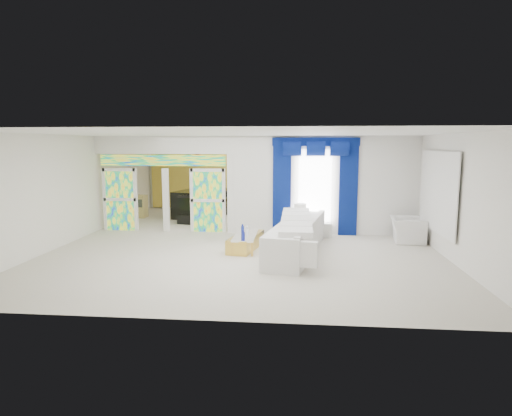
# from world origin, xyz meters

# --- Properties ---
(floor) EXTENTS (12.00, 12.00, 0.00)m
(floor) POSITION_xyz_m (0.00, 0.00, 0.00)
(floor) COLOR #B7AF9E
(floor) RESTS_ON ground
(dividing_wall) EXTENTS (5.70, 0.18, 3.00)m
(dividing_wall) POSITION_xyz_m (2.15, 1.00, 1.50)
(dividing_wall) COLOR white
(dividing_wall) RESTS_ON ground
(dividing_header) EXTENTS (4.30, 0.18, 0.55)m
(dividing_header) POSITION_xyz_m (-2.85, 1.00, 2.73)
(dividing_header) COLOR white
(dividing_header) RESTS_ON dividing_wall
(stained_panel_left) EXTENTS (0.95, 0.04, 2.00)m
(stained_panel_left) POSITION_xyz_m (-4.28, 1.00, 1.00)
(stained_panel_left) COLOR #994C3F
(stained_panel_left) RESTS_ON ground
(stained_panel_right) EXTENTS (0.95, 0.04, 2.00)m
(stained_panel_right) POSITION_xyz_m (-1.42, 1.00, 1.00)
(stained_panel_right) COLOR #994C3F
(stained_panel_right) RESTS_ON ground
(stained_transom) EXTENTS (4.00, 0.05, 0.35)m
(stained_transom) POSITION_xyz_m (-2.85, 1.00, 2.25)
(stained_transom) COLOR #994C3F
(stained_transom) RESTS_ON dividing_header
(window_pane) EXTENTS (1.00, 0.02, 2.30)m
(window_pane) POSITION_xyz_m (1.90, 0.90, 1.45)
(window_pane) COLOR white
(window_pane) RESTS_ON dividing_wall
(blue_drape_left) EXTENTS (0.55, 0.10, 2.80)m
(blue_drape_left) POSITION_xyz_m (0.90, 0.87, 1.40)
(blue_drape_left) COLOR #030748
(blue_drape_left) RESTS_ON ground
(blue_drape_right) EXTENTS (0.55, 0.10, 2.80)m
(blue_drape_right) POSITION_xyz_m (2.90, 0.87, 1.40)
(blue_drape_right) COLOR #030748
(blue_drape_right) RESTS_ON ground
(blue_pelmet) EXTENTS (2.60, 0.12, 0.25)m
(blue_pelmet) POSITION_xyz_m (1.90, 0.87, 2.82)
(blue_pelmet) COLOR #030748
(blue_pelmet) RESTS_ON dividing_wall
(wall_mirror) EXTENTS (0.04, 2.70, 1.90)m
(wall_mirror) POSITION_xyz_m (4.94, -1.00, 1.55)
(wall_mirror) COLOR white
(wall_mirror) RESTS_ON ground
(gold_curtains) EXTENTS (9.70, 0.12, 2.90)m
(gold_curtains) POSITION_xyz_m (0.00, 5.90, 1.50)
(gold_curtains) COLOR gold
(gold_curtains) RESTS_ON ground
(white_sofa) EXTENTS (1.61, 4.16, 0.78)m
(white_sofa) POSITION_xyz_m (1.38, -1.47, 0.39)
(white_sofa) COLOR silver
(white_sofa) RESTS_ON ground
(coffee_table) EXTENTS (0.86, 1.75, 0.37)m
(coffee_table) POSITION_xyz_m (0.03, -1.17, 0.19)
(coffee_table) COLOR gold
(coffee_table) RESTS_ON ground
(console_table) EXTENTS (1.30, 0.51, 0.42)m
(console_table) POSITION_xyz_m (1.76, 0.49, 0.21)
(console_table) COLOR silver
(console_table) RESTS_ON ground
(table_lamp) EXTENTS (0.36, 0.36, 0.58)m
(table_lamp) POSITION_xyz_m (1.46, 0.49, 0.71)
(table_lamp) COLOR white
(table_lamp) RESTS_ON console_table
(armchair) EXTENTS (1.05, 1.16, 0.69)m
(armchair) POSITION_xyz_m (4.50, 0.10, 0.34)
(armchair) COLOR silver
(armchair) RESTS_ON ground
(grand_piano) EXTENTS (1.98, 2.32, 1.01)m
(grand_piano) POSITION_xyz_m (-2.27, 3.87, 0.51)
(grand_piano) COLOR black
(grand_piano) RESTS_ON ground
(piano_bench) EXTENTS (1.02, 0.60, 0.32)m
(piano_bench) POSITION_xyz_m (-2.27, 2.27, 0.16)
(piano_bench) COLOR black
(piano_bench) RESTS_ON ground
(tv_console) EXTENTS (0.58, 0.53, 0.84)m
(tv_console) POSITION_xyz_m (-4.62, 3.51, 0.42)
(tv_console) COLOR #A58E52
(tv_console) RESTS_ON ground
(chandelier) EXTENTS (0.60, 0.60, 0.60)m
(chandelier) POSITION_xyz_m (-2.30, 3.40, 2.65)
(chandelier) COLOR gold
(chandelier) RESTS_ON ceiling
(decanters) EXTENTS (0.17, 0.96, 0.25)m
(decanters) POSITION_xyz_m (-0.00, -1.29, 0.47)
(decanters) COLOR white
(decanters) RESTS_ON coffee_table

